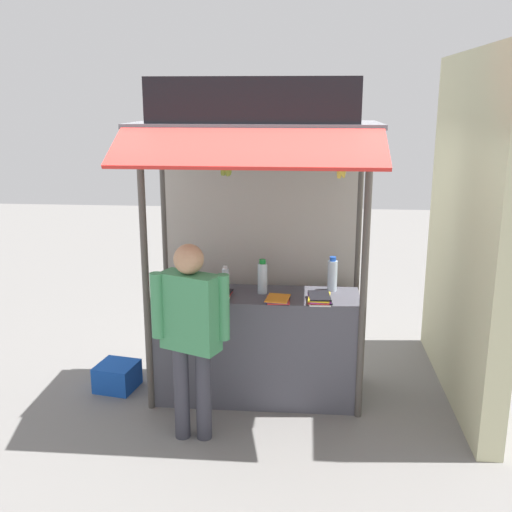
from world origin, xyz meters
TOP-DOWN VIEW (x-y plane):
  - ground_plane at (0.00, 0.00)m, footprint 20.00×20.00m
  - stall_counter at (0.00, 0.00)m, footprint 1.83×0.56m
  - stall_structure at (0.00, 0.15)m, footprint 2.03×1.49m
  - water_bottle_rear_center at (-0.29, 0.10)m, footprint 0.06×0.06m
  - water_bottle_mid_left at (0.05, 0.04)m, footprint 0.09×0.09m
  - water_bottle_mid_right at (0.68, 0.17)m, footprint 0.09×0.09m
  - magazine_stack_center at (0.20, -0.18)m, footprint 0.22×0.26m
  - magazine_stack_right at (-0.34, -0.15)m, footprint 0.26×0.33m
  - magazine_stack_front_right at (-0.76, -0.17)m, footprint 0.20×0.28m
  - magazine_stack_far_right at (0.56, -0.16)m, footprint 0.21×0.31m
  - banana_bunch_inner_right at (-0.44, -0.38)m, footprint 0.10×0.10m
  - banana_bunch_inner_left at (0.69, -0.38)m, footprint 0.09×0.09m
  - banana_bunch_rightmost at (-0.20, -0.38)m, footprint 0.10×0.10m
  - vendor_person at (-0.45, -0.74)m, footprint 0.62×0.36m
  - plastic_crate at (-1.33, 0.05)m, footprint 0.41×0.41m
  - neighbour_wall at (1.86, 0.30)m, footprint 0.20×2.40m

SIDE VIEW (x-z plane):
  - ground_plane at x=0.00m, z-range 0.00..0.00m
  - plastic_crate at x=-1.33m, z-range 0.00..0.25m
  - stall_counter at x=0.00m, z-range 0.00..1.00m
  - vendor_person at x=-0.45m, z-range 0.17..1.79m
  - magazine_stack_center at x=0.20m, z-range 1.00..1.03m
  - magazine_stack_right at x=-0.34m, z-range 1.00..1.04m
  - magazine_stack_far_right at x=0.56m, z-range 1.00..1.06m
  - magazine_stack_front_right at x=-0.76m, z-range 1.00..1.08m
  - water_bottle_rear_center at x=-0.29m, z-range 0.99..1.22m
  - water_bottle_mid_left at x=0.05m, z-range 0.99..1.30m
  - water_bottle_mid_right at x=0.68m, z-range 0.99..1.30m
  - neighbour_wall at x=1.86m, z-range 0.00..3.08m
  - stall_structure at x=0.00m, z-range 0.28..3.13m
  - banana_bunch_inner_left at x=0.69m, z-range 2.01..2.29m
  - banana_bunch_rightmost at x=-0.20m, z-range 2.03..2.30m
  - banana_bunch_inner_right at x=-0.44m, z-range 2.09..2.32m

